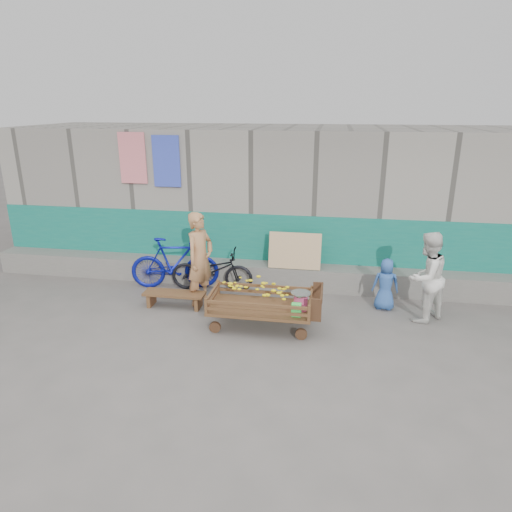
% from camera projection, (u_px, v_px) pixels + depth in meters
% --- Properties ---
extents(ground, '(80.00, 80.00, 0.00)m').
position_uv_depth(ground, '(261.00, 344.00, 6.96)').
color(ground, '#5A5652').
rests_on(ground, ground).
extents(building_wall, '(12.00, 3.50, 3.00)m').
position_uv_depth(building_wall, '(289.00, 197.00, 10.28)').
color(building_wall, gray).
rests_on(building_wall, ground).
extents(banana_cart, '(1.81, 0.83, 0.77)m').
position_uv_depth(banana_cart, '(259.00, 298.00, 7.32)').
color(banana_cart, '#563020').
rests_on(banana_cart, ground).
extents(bench, '(1.10, 0.33, 0.28)m').
position_uv_depth(bench, '(174.00, 296.00, 8.16)').
color(bench, '#563020').
rests_on(bench, ground).
extents(vendor_man, '(0.62, 0.73, 1.70)m').
position_uv_depth(vendor_man, '(200.00, 259.00, 8.12)').
color(vendor_man, '#B67E4F').
rests_on(vendor_man, ground).
extents(woman, '(0.94, 0.93, 1.53)m').
position_uv_depth(woman, '(426.00, 277.00, 7.50)').
color(woman, white).
rests_on(woman, ground).
extents(child, '(0.46, 0.31, 0.93)m').
position_uv_depth(child, '(386.00, 284.00, 8.00)').
color(child, '#305BAA').
rests_on(child, ground).
extents(bicycle_dark, '(1.62, 0.63, 0.84)m').
position_uv_depth(bicycle_dark, '(212.00, 270.00, 8.82)').
color(bicycle_dark, black).
rests_on(bicycle_dark, ground).
extents(bicycle_blue, '(1.78, 0.79, 1.03)m').
position_uv_depth(bicycle_blue, '(175.00, 263.00, 8.91)').
color(bicycle_blue, '#0C1594').
rests_on(bicycle_blue, ground).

